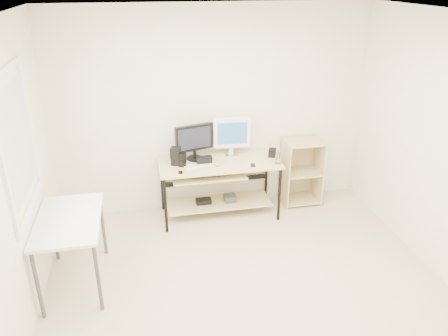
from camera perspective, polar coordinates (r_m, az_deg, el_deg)
name	(u,v)px	position (r m, az deg, el deg)	size (l,w,h in m)	color
room	(239,176)	(3.72, 1.99, -1.01)	(4.01, 4.01, 2.62)	beige
desk	(217,177)	(5.51, -0.89, -1.21)	(1.50, 0.65, 0.75)	beige
side_table	(69,226)	(4.50, -19.56, -7.13)	(0.60, 1.00, 0.75)	white
shelf_unit	(300,170)	(5.99, 9.94, -0.32)	(0.50, 0.40, 0.90)	#CDB980
black_monitor	(194,140)	(5.42, -3.89, 3.69)	(0.49, 0.20, 0.45)	black
white_imac	(232,134)	(5.53, 1.04, 4.49)	(0.47, 0.15, 0.50)	silver
keyboard	(201,165)	(5.33, -3.03, 0.45)	(0.43, 0.12, 0.01)	white
mouse	(217,164)	(5.32, -0.93, 0.57)	(0.07, 0.12, 0.04)	#AEAEB3
center_speaker	(204,160)	(5.35, -2.59, 1.04)	(0.19, 0.08, 0.10)	black
speaker_left	(176,156)	(5.33, -6.34, 1.60)	(0.14, 0.14, 0.22)	black
speaker_right	(272,153)	(5.59, 6.33, 2.00)	(0.09, 0.09, 0.11)	black
audio_controller	(183,160)	(5.28, -5.42, 1.05)	(0.09, 0.05, 0.17)	black
volume_puck	(181,172)	(5.13, -5.68, -0.57)	(0.06, 0.06, 0.02)	black
smartphone	(253,165)	(5.33, 3.80, 0.36)	(0.06, 0.10, 0.01)	black
coaster	(278,163)	(5.41, 7.03, 0.62)	(0.09, 0.09, 0.01)	#986845
drinking_glass	(278,158)	(5.39, 7.07, 1.30)	(0.07, 0.07, 0.13)	white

